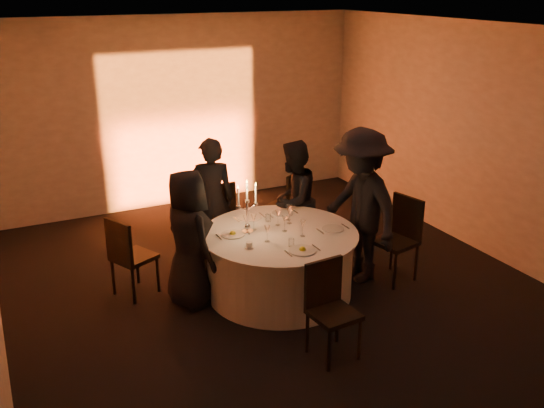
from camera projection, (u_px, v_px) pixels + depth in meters
name	position (u px, v px, depth m)	size (l,w,h in m)	color
floor	(279.00, 292.00, 7.17)	(7.00, 7.00, 0.00)	black
ceiling	(281.00, 30.00, 6.13)	(7.00, 7.00, 0.00)	white
wall_back	(180.00, 113.00, 9.60)	(7.00, 7.00, 0.00)	#A6A19B
wall_front	(538.00, 324.00, 3.71)	(7.00, 7.00, 0.00)	#A6A19B
wall_right	(485.00, 141.00, 7.89)	(7.00, 7.00, 0.00)	#A6A19B
uplighter_fixture	(191.00, 204.00, 9.85)	(0.25, 0.12, 0.10)	black
banquet_table	(280.00, 263.00, 7.04)	(1.80, 1.80, 0.77)	black
chair_left	(128.00, 253.00, 6.91)	(0.57, 0.57, 0.97)	black
chair_back_left	(220.00, 208.00, 8.39)	(0.41, 0.41, 0.89)	black
chair_back_right	(289.00, 202.00, 8.37)	(0.62, 0.62, 1.04)	black
chair_right	(400.00, 234.00, 7.34)	(0.54, 0.54, 1.04)	black
chair_front	(329.00, 303.00, 5.84)	(0.45, 0.45, 0.96)	black
guest_left	(189.00, 239.00, 6.67)	(0.77, 0.50, 1.58)	black
guest_back_left	(211.00, 200.00, 7.79)	(0.60, 0.39, 1.64)	black
guest_back_right	(293.00, 200.00, 7.85)	(0.77, 0.60, 1.58)	black
guest_right	(361.00, 206.00, 7.21)	(1.22, 0.70, 1.89)	black
plate_left	(233.00, 234.00, 6.83)	(0.36, 0.27, 0.08)	silver
plate_back_left	(249.00, 217.00, 7.33)	(0.35, 0.29, 0.01)	silver
plate_back_right	(282.00, 213.00, 7.45)	(0.36, 0.26, 0.01)	silver
plate_right	(333.00, 229.00, 6.99)	(0.36, 0.25, 0.01)	silver
plate_front	(302.00, 250.00, 6.43)	(0.36, 0.29, 0.08)	silver
coffee_cup	(249.00, 245.00, 6.51)	(0.11, 0.11, 0.07)	silver
candelabra	(247.00, 214.00, 6.83)	(0.27, 0.13, 0.64)	silver
wine_glass_a	(267.00, 230.00, 6.62)	(0.07, 0.07, 0.19)	white
wine_glass_b	(285.00, 220.00, 6.89)	(0.07, 0.07, 0.19)	white
wine_glass_c	(246.00, 220.00, 6.90)	(0.07, 0.07, 0.19)	white
wine_glass_d	(303.00, 225.00, 6.76)	(0.07, 0.07, 0.19)	white
wine_glass_e	(288.00, 209.00, 7.22)	(0.07, 0.07, 0.19)	white
wine_glass_f	(278.00, 214.00, 7.06)	(0.07, 0.07, 0.19)	white
wine_glass_g	(289.00, 213.00, 7.11)	(0.07, 0.07, 0.19)	white
wine_glass_h	(254.00, 219.00, 6.93)	(0.07, 0.07, 0.19)	white
tumbler_a	(268.00, 218.00, 7.21)	(0.07, 0.07, 0.09)	white
tumbler_b	(291.00, 243.00, 6.53)	(0.07, 0.07, 0.09)	white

